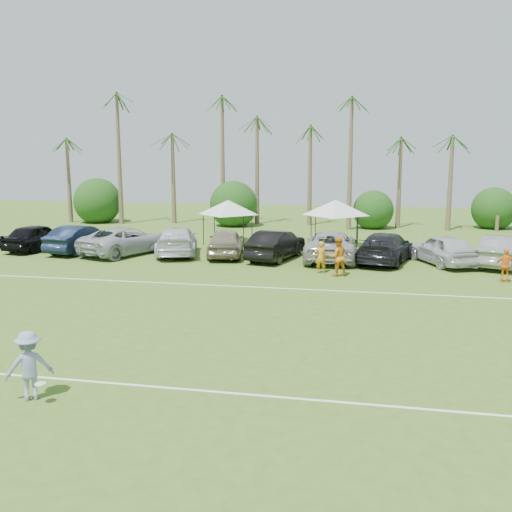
# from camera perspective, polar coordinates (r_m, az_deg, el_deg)

# --- Properties ---
(ground) EXTENTS (120.00, 120.00, 0.00)m
(ground) POSITION_cam_1_polar(r_m,az_deg,el_deg) (14.16, -14.44, -15.55)
(ground) COLOR #3E611D
(ground) RESTS_ON ground
(field_lines) EXTENTS (80.00, 12.10, 0.01)m
(field_lines) POSITION_cam_1_polar(r_m,az_deg,el_deg) (21.15, -4.97, -6.63)
(field_lines) COLOR white
(field_lines) RESTS_ON ground
(palm_tree_0) EXTENTS (2.40, 2.40, 8.90)m
(palm_tree_0) POSITION_cam_1_polar(r_m,az_deg,el_deg) (56.73, -18.27, 10.89)
(palm_tree_0) COLOR brown
(palm_tree_0) RESTS_ON ground
(palm_tree_1) EXTENTS (2.40, 2.40, 9.90)m
(palm_tree_1) POSITION_cam_1_polar(r_m,az_deg,el_deg) (54.49, -13.64, 12.09)
(palm_tree_1) COLOR brown
(palm_tree_1) RESTS_ON ground
(palm_tree_2) EXTENTS (2.40, 2.40, 10.90)m
(palm_tree_2) POSITION_cam_1_polar(r_m,az_deg,el_deg) (52.64, -8.60, 13.27)
(palm_tree_2) COLOR brown
(palm_tree_2) RESTS_ON ground
(palm_tree_3) EXTENTS (2.40, 2.40, 11.90)m
(palm_tree_3) POSITION_cam_1_polar(r_m,az_deg,el_deg) (51.49, -4.30, 14.38)
(palm_tree_3) COLOR brown
(palm_tree_3) RESTS_ON ground
(palm_tree_4) EXTENTS (2.40, 2.40, 8.90)m
(palm_tree_4) POSITION_cam_1_polar(r_m,az_deg,el_deg) (50.42, 0.21, 11.56)
(palm_tree_4) COLOR brown
(palm_tree_4) RESTS_ON ground
(palm_tree_5) EXTENTS (2.40, 2.40, 9.90)m
(palm_tree_5) POSITION_cam_1_polar(r_m,az_deg,el_deg) (49.84, 4.84, 12.55)
(palm_tree_5) COLOR brown
(palm_tree_5) RESTS_ON ground
(palm_tree_6) EXTENTS (2.40, 2.40, 10.90)m
(palm_tree_6) POSITION_cam_1_polar(r_m,az_deg,el_deg) (49.58, 9.58, 13.46)
(palm_tree_6) COLOR brown
(palm_tree_6) RESTS_ON ground
(palm_tree_7) EXTENTS (2.40, 2.40, 11.90)m
(palm_tree_7) POSITION_cam_1_polar(r_m,az_deg,el_deg) (49.66, 14.37, 14.27)
(palm_tree_7) COLOR brown
(palm_tree_7) RESTS_ON ground
(palm_tree_8) EXTENTS (2.40, 2.40, 8.90)m
(palm_tree_8) POSITION_cam_1_polar(r_m,az_deg,el_deg) (49.99, 20.08, 10.99)
(palm_tree_8) COLOR brown
(palm_tree_8) RESTS_ON ground
(bush_tree_0) EXTENTS (4.00, 4.00, 4.00)m
(bush_tree_0) POSITION_cam_1_polar(r_m,az_deg,el_deg) (56.36, -14.79, 5.28)
(bush_tree_0) COLOR brown
(bush_tree_0) RESTS_ON ground
(bush_tree_1) EXTENTS (4.00, 4.00, 4.00)m
(bush_tree_1) POSITION_cam_1_polar(r_m,az_deg,el_deg) (51.97, -1.75, 5.24)
(bush_tree_1) COLOR brown
(bush_tree_1) RESTS_ON ground
(bush_tree_2) EXTENTS (4.00, 4.00, 4.00)m
(bush_tree_2) POSITION_cam_1_polar(r_m,az_deg,el_deg) (50.62, 11.65, 4.92)
(bush_tree_2) COLOR brown
(bush_tree_2) RESTS_ON ground
(bush_tree_3) EXTENTS (4.00, 4.00, 4.00)m
(bush_tree_3) POSITION_cam_1_polar(r_m,az_deg,el_deg) (51.64, 22.84, 4.44)
(bush_tree_3) COLOR brown
(bush_tree_3) RESTS_ON ground
(sideline_player_a) EXTENTS (0.69, 0.53, 1.67)m
(sideline_player_a) POSITION_cam_1_polar(r_m,az_deg,el_deg) (29.98, 6.50, -0.11)
(sideline_player_a) COLOR orange
(sideline_player_a) RESTS_ON ground
(sideline_player_b) EXTENTS (1.19, 1.08, 2.00)m
(sideline_player_b) POSITION_cam_1_polar(r_m,az_deg,el_deg) (29.25, 8.16, -0.07)
(sideline_player_b) COLOR orange
(sideline_player_b) RESTS_ON ground
(sideline_player_c) EXTENTS (0.99, 0.45, 1.65)m
(sideline_player_c) POSITION_cam_1_polar(r_m,az_deg,el_deg) (30.01, 23.70, -0.89)
(sideline_player_c) COLOR orange
(sideline_player_c) RESTS_ON ground
(canopy_tent_left) EXTENTS (4.35, 4.35, 3.52)m
(canopy_tent_left) POSITION_cam_1_polar(r_m,az_deg,el_deg) (40.12, -2.81, 5.61)
(canopy_tent_left) COLOR black
(canopy_tent_left) RESTS_ON ground
(canopy_tent_right) EXTENTS (4.56, 4.56, 3.69)m
(canopy_tent_right) POSITION_cam_1_polar(r_m,az_deg,el_deg) (38.85, 7.98, 5.59)
(canopy_tent_right) COLOR black
(canopy_tent_right) RESTS_ON ground
(frisbee_player) EXTENTS (1.31, 1.18, 1.77)m
(frisbee_player) POSITION_cam_1_polar(r_m,az_deg,el_deg) (15.51, -21.74, -10.14)
(frisbee_player) COLOR #818AB7
(frisbee_player) RESTS_ON ground
(parked_car_0) EXTENTS (2.80, 5.33, 1.73)m
(parked_car_0) POSITION_cam_1_polar(r_m,az_deg,el_deg) (39.78, -21.01, 1.80)
(parked_car_0) COLOR black
(parked_car_0) RESTS_ON ground
(parked_car_1) EXTENTS (2.52, 5.45, 1.73)m
(parked_car_1) POSITION_cam_1_polar(r_m,az_deg,el_deg) (37.97, -17.17, 1.66)
(parked_car_1) COLOR #121D33
(parked_car_1) RESTS_ON ground
(parked_car_2) EXTENTS (4.95, 6.85, 1.73)m
(parked_car_2) POSITION_cam_1_polar(r_m,az_deg,el_deg) (36.46, -12.87, 1.53)
(parked_car_2) COLOR #AFB2B9
(parked_car_2) RESTS_ON ground
(parked_car_3) EXTENTS (3.95, 6.40, 1.73)m
(parked_car_3) POSITION_cam_1_polar(r_m,az_deg,el_deg) (35.73, -7.92, 1.52)
(parked_car_3) COLOR silver
(parked_car_3) RESTS_ON ground
(parked_car_4) EXTENTS (2.90, 5.36, 1.73)m
(parked_car_4) POSITION_cam_1_polar(r_m,az_deg,el_deg) (34.71, -3.04, 1.36)
(parked_car_4) COLOR gray
(parked_car_4) RESTS_ON ground
(parked_car_5) EXTENTS (2.98, 5.53, 1.73)m
(parked_car_5) POSITION_cam_1_polar(r_m,az_deg,el_deg) (33.73, 2.03, 1.11)
(parked_car_5) COLOR black
(parked_car_5) RESTS_ON ground
(parked_car_6) EXTENTS (3.13, 6.34, 1.73)m
(parked_car_6) POSITION_cam_1_polar(r_m,az_deg,el_deg) (33.76, 7.45, 1.04)
(parked_car_6) COLOR #A6A6A6
(parked_car_6) RESTS_ON ground
(parked_car_7) EXTENTS (3.77, 6.37, 1.73)m
(parked_car_7) POSITION_cam_1_polar(r_m,az_deg,el_deg) (33.59, 12.83, 0.84)
(parked_car_7) COLOR black
(parked_car_7) RESTS_ON ground
(parked_car_8) EXTENTS (3.90, 5.47, 1.73)m
(parked_car_8) POSITION_cam_1_polar(r_m,az_deg,el_deg) (33.79, 18.21, 0.64)
(parked_car_8) COLOR silver
(parked_car_8) RESTS_ON ground
(parked_car_9) EXTENTS (3.65, 5.56, 1.73)m
(parked_car_9) POSITION_cam_1_polar(r_m,az_deg,el_deg) (34.41, 23.42, 0.47)
(parked_car_9) COLOR gray
(parked_car_9) RESTS_ON ground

